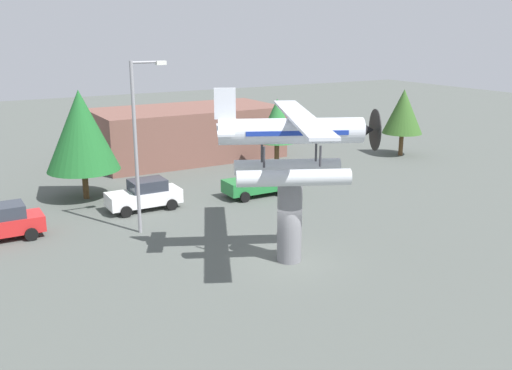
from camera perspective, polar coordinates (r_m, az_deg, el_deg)
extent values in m
plane|color=#515651|center=(26.26, 3.29, -7.46)|extent=(140.00, 140.00, 0.00)
cylinder|color=slate|center=(25.59, 3.35, -3.57)|extent=(1.10, 1.10, 3.77)
cylinder|color=silver|center=(24.01, 3.76, 0.71)|extent=(4.64, 2.67, 0.70)
cylinder|color=#333338|center=(24.50, 6.41, 2.87)|extent=(0.13, 0.13, 0.90)
cylinder|color=#333338|center=(24.16, 0.80, 2.79)|extent=(0.13, 0.13, 0.90)
cylinder|color=silver|center=(25.93, 3.12, 1.82)|extent=(4.64, 2.67, 0.70)
cylinder|color=#333338|center=(25.46, 5.98, 3.36)|extent=(0.13, 0.13, 0.90)
cylinder|color=#333338|center=(25.13, 0.58, 3.28)|extent=(0.13, 0.13, 0.90)
cylinder|color=silver|center=(24.59, 3.49, 5.36)|extent=(6.08, 3.62, 1.10)
cube|color=#193399|center=(24.62, 3.96, 5.36)|extent=(4.41, 2.87, 0.20)
cone|color=#262628|center=(25.26, 10.84, 5.38)|extent=(1.01, 1.09, 0.88)
cylinder|color=black|center=(25.37, 11.72, 5.38)|extent=(0.80, 1.65, 1.80)
cube|color=silver|center=(24.56, 4.45, 6.77)|extent=(5.40, 9.89, 0.12)
cube|color=silver|center=(24.33, -3.07, 5.50)|extent=(1.82, 2.83, 0.10)
cube|color=silver|center=(24.17, -3.11, 8.07)|extent=(0.87, 0.49, 1.30)
cube|color=#2D333D|center=(30.93, -23.85, -2.41)|extent=(2.00, 1.56, 0.64)
cylinder|color=black|center=(32.23, -21.89, -3.61)|extent=(0.64, 0.22, 0.64)
cylinder|color=black|center=(30.53, -21.38, -4.58)|extent=(0.64, 0.22, 0.64)
cube|color=white|center=(33.76, -11.06, -1.22)|extent=(4.20, 1.70, 0.80)
cube|color=#2D333D|center=(33.64, -10.72, 0.01)|extent=(2.00, 1.56, 0.64)
cylinder|color=black|center=(34.32, -13.65, -1.80)|extent=(0.64, 0.22, 0.64)
cylinder|color=black|center=(32.67, -12.75, -2.61)|extent=(0.64, 0.22, 0.64)
cylinder|color=black|center=(35.11, -9.43, -1.18)|extent=(0.64, 0.22, 0.64)
cylinder|color=black|center=(33.50, -8.34, -1.94)|extent=(0.64, 0.22, 0.64)
cube|color=#237A38|center=(35.91, 0.08, 0.06)|extent=(4.20, 1.70, 0.80)
cube|color=#2D333D|center=(35.85, 0.43, 1.23)|extent=(2.00, 1.56, 0.64)
cylinder|color=black|center=(36.15, -2.48, -0.50)|extent=(0.64, 0.22, 0.64)
cylinder|color=black|center=(34.63, -1.11, -1.20)|extent=(0.64, 0.22, 0.64)
cylinder|color=black|center=(37.42, 1.19, 0.06)|extent=(0.64, 0.22, 0.64)
cylinder|color=black|center=(35.95, 2.66, -0.60)|extent=(0.64, 0.22, 0.64)
cylinder|color=gray|center=(29.10, -11.84, 3.44)|extent=(0.18, 0.18, 8.67)
cylinder|color=gray|center=(28.81, -10.76, 11.89)|extent=(1.60, 0.12, 0.12)
cube|color=silver|center=(29.05, -9.43, 11.88)|extent=(0.50, 0.28, 0.20)
cube|color=brown|center=(46.56, -6.85, 5.14)|extent=(14.44, 7.28, 4.07)
cylinder|color=brown|center=(36.77, -16.56, 0.08)|extent=(0.36, 0.36, 1.81)
cone|color=#1E6028|center=(36.07, -16.96, 5.19)|extent=(4.38, 4.38, 4.86)
cylinder|color=brown|center=(42.92, 2.07, 2.98)|extent=(0.36, 0.36, 2.01)
cone|color=#287033|center=(42.44, 2.10, 6.41)|extent=(2.88, 2.88, 3.20)
cylinder|color=brown|center=(48.90, 14.19, 3.94)|extent=(0.36, 0.36, 1.85)
cone|color=#335B23|center=(48.46, 14.40, 7.09)|extent=(3.22, 3.22, 3.58)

